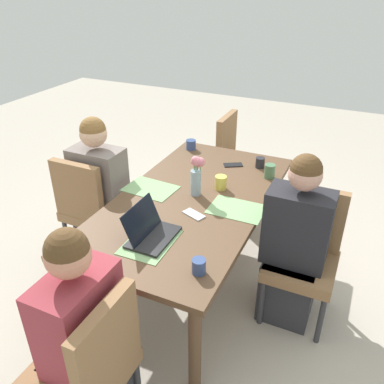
# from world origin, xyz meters

# --- Properties ---
(ground_plane) EXTENTS (10.00, 10.00, 0.00)m
(ground_plane) POSITION_xyz_m (0.00, 0.00, 0.00)
(ground_plane) COLOR #B2A899
(dining_table) EXTENTS (1.87, 0.98, 0.72)m
(dining_table) POSITION_xyz_m (0.00, 0.00, 0.65)
(dining_table) COLOR brown
(dining_table) RESTS_ON ground_plane
(chair_head_left_left_near) EXTENTS (0.44, 0.44, 0.90)m
(chair_head_left_left_near) POSITION_xyz_m (-1.26, -0.06, 0.50)
(chair_head_left_left_near) COLOR olive
(chair_head_left_left_near) RESTS_ON ground_plane
(person_head_left_left_near) EXTENTS (0.40, 0.36, 1.19)m
(person_head_left_left_near) POSITION_xyz_m (-1.20, 0.02, 0.53)
(person_head_left_left_near) COLOR #2D2D33
(person_head_left_left_near) RESTS_ON ground_plane
(chair_far_left_mid) EXTENTS (0.44, 0.44, 0.90)m
(chair_far_left_mid) POSITION_xyz_m (-0.07, 0.85, 0.50)
(chair_far_left_mid) COLOR olive
(chair_far_left_mid) RESTS_ON ground_plane
(person_far_left_mid) EXTENTS (0.36, 0.40, 1.19)m
(person_far_left_mid) POSITION_xyz_m (0.00, 0.79, 0.53)
(person_far_left_mid) COLOR #2D2D33
(person_far_left_mid) RESTS_ON ground_plane
(chair_near_left_far) EXTENTS (0.44, 0.44, 0.90)m
(chair_near_left_far) POSITION_xyz_m (0.05, -0.79, 0.50)
(chair_near_left_far) COLOR olive
(chair_near_left_far) RESTS_ON ground_plane
(person_near_left_far) EXTENTS (0.36, 0.40, 1.19)m
(person_near_left_far) POSITION_xyz_m (-0.02, -0.73, 0.53)
(person_near_left_far) COLOR #2D2D33
(person_near_left_far) RESTS_ON ground_plane
(chair_head_right_right_near) EXTENTS (0.44, 0.44, 0.90)m
(chair_head_right_right_near) POSITION_xyz_m (1.29, 0.11, 0.50)
(chair_head_right_right_near) COLOR olive
(chair_head_right_right_near) RESTS_ON ground_plane
(flower_vase) EXTENTS (0.08, 0.10, 0.30)m
(flower_vase) POSITION_xyz_m (0.06, -0.01, 0.89)
(flower_vase) COLOR #8EA8B7
(flower_vase) RESTS_ON dining_table
(placemat_head_left_left_near) EXTENTS (0.37, 0.27, 0.00)m
(placemat_head_left_left_near) POSITION_xyz_m (-0.57, 0.01, 0.72)
(placemat_head_left_left_near) COLOR #7FAD70
(placemat_head_left_left_near) RESTS_ON dining_table
(placemat_far_left_mid) EXTENTS (0.28, 0.38, 0.00)m
(placemat_far_left_mid) POSITION_xyz_m (0.00, 0.33, 0.72)
(placemat_far_left_mid) COLOR #7FAD70
(placemat_far_left_mid) RESTS_ON dining_table
(placemat_near_left_far) EXTENTS (0.26, 0.36, 0.00)m
(placemat_near_left_far) POSITION_xyz_m (-0.01, -0.33, 0.72)
(placemat_near_left_far) COLOR #7FAD70
(placemat_near_left_far) RESTS_ON dining_table
(laptop_head_left_left_near) EXTENTS (0.32, 0.22, 0.20)m
(laptop_head_left_left_near) POSITION_xyz_m (-0.53, 0.03, 0.76)
(laptop_head_left_left_near) COLOR black
(laptop_head_left_left_near) RESTS_ON dining_table
(coffee_mug_near_left) EXTENTS (0.08, 0.08, 0.10)m
(coffee_mug_near_left) POSITION_xyz_m (0.21, -0.13, 0.77)
(coffee_mug_near_left) COLOR #DBC64C
(coffee_mug_near_left) RESTS_ON dining_table
(coffee_mug_near_right) EXTENTS (0.07, 0.07, 0.08)m
(coffee_mug_near_right) POSITION_xyz_m (0.68, -0.28, 0.76)
(coffee_mug_near_right) COLOR #232328
(coffee_mug_near_right) RESTS_ON dining_table
(coffee_mug_centre_left) EXTENTS (0.07, 0.07, 0.08)m
(coffee_mug_centre_left) POSITION_xyz_m (-0.69, -0.36, 0.76)
(coffee_mug_centre_left) COLOR #33477A
(coffee_mug_centre_left) RESTS_ON dining_table
(coffee_mug_centre_right) EXTENTS (0.09, 0.09, 0.09)m
(coffee_mug_centre_right) POSITION_xyz_m (0.78, 0.37, 0.76)
(coffee_mug_centre_right) COLOR #33477A
(coffee_mug_centre_right) RESTS_ON dining_table
(coffee_mug_far_left) EXTENTS (0.08, 0.08, 0.11)m
(coffee_mug_far_left) POSITION_xyz_m (0.53, -0.40, 0.77)
(coffee_mug_far_left) COLOR #47704C
(coffee_mug_far_left) RESTS_ON dining_table
(phone_black) EXTENTS (0.14, 0.17, 0.01)m
(phone_black) POSITION_xyz_m (0.62, -0.08, 0.72)
(phone_black) COLOR black
(phone_black) RESTS_ON dining_table
(phone_silver) EXTENTS (0.12, 0.17, 0.01)m
(phone_silver) POSITION_xyz_m (-0.19, -0.10, 0.72)
(phone_silver) COLOR silver
(phone_silver) RESTS_ON dining_table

